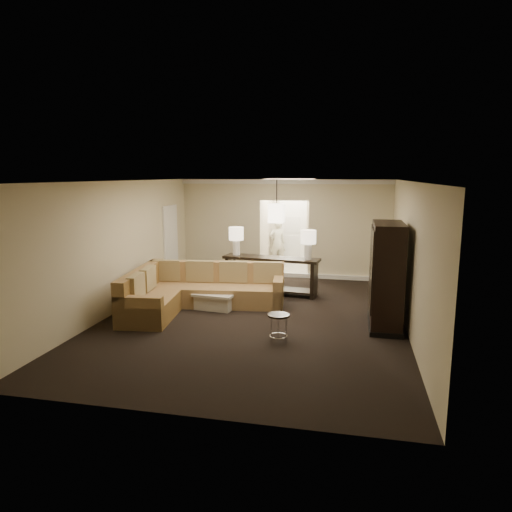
% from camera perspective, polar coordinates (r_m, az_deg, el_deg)
% --- Properties ---
extents(ground, '(8.00, 8.00, 0.00)m').
position_cam_1_polar(ground, '(9.54, -0.20, -7.72)').
color(ground, black).
rests_on(ground, ground).
extents(wall_back, '(6.00, 0.04, 2.80)m').
position_cam_1_polar(wall_back, '(13.11, 3.50, 3.43)').
color(wall_back, beige).
rests_on(wall_back, ground).
extents(wall_front, '(6.00, 0.04, 2.80)m').
position_cam_1_polar(wall_front, '(5.46, -9.17, -6.23)').
color(wall_front, beige).
rests_on(wall_front, ground).
extents(wall_left, '(0.04, 8.00, 2.80)m').
position_cam_1_polar(wall_left, '(10.27, -16.80, 1.15)').
color(wall_left, beige).
rests_on(wall_left, ground).
extents(wall_right, '(0.04, 8.00, 2.80)m').
position_cam_1_polar(wall_right, '(9.07, 18.65, -0.09)').
color(wall_right, beige).
rests_on(wall_right, ground).
extents(ceiling, '(6.00, 8.00, 0.02)m').
position_cam_1_polar(ceiling, '(9.09, -0.21, 9.34)').
color(ceiling, white).
rests_on(ceiling, wall_back).
extents(crown_molding, '(6.00, 0.10, 0.12)m').
position_cam_1_polar(crown_molding, '(12.97, 3.53, 9.25)').
color(crown_molding, white).
rests_on(crown_molding, wall_back).
extents(baseboard, '(6.00, 0.10, 0.12)m').
position_cam_1_polar(baseboard, '(13.28, 3.41, -2.34)').
color(baseboard, white).
rests_on(baseboard, ground).
extents(side_door, '(0.05, 0.90, 2.10)m').
position_cam_1_polar(side_door, '(12.80, -10.61, 1.53)').
color(side_door, white).
rests_on(side_door, ground).
extents(foyer, '(1.44, 2.02, 2.80)m').
position_cam_1_polar(foyer, '(14.44, 4.29, 3.64)').
color(foyer, silver).
rests_on(foyer, ground).
extents(sectional_sofa, '(3.27, 2.78, 0.95)m').
position_cam_1_polar(sectional_sofa, '(10.21, -7.77, -4.41)').
color(sectional_sofa, brown).
rests_on(sectional_sofa, ground).
extents(coffee_table, '(1.01, 1.01, 0.38)m').
position_cam_1_polar(coffee_table, '(10.29, -4.77, -5.34)').
color(coffee_table, beige).
rests_on(coffee_table, ground).
extents(console_table, '(2.44, 0.86, 0.92)m').
position_cam_1_polar(console_table, '(11.30, 1.89, -2.00)').
color(console_table, black).
rests_on(console_table, ground).
extents(armoire, '(0.60, 1.41, 2.03)m').
position_cam_1_polar(armoire, '(9.13, 15.94, -2.62)').
color(armoire, black).
rests_on(armoire, ground).
extents(drink_table, '(0.39, 0.39, 0.49)m').
position_cam_1_polar(drink_table, '(8.19, 2.83, -8.21)').
color(drink_table, black).
rests_on(drink_table, ground).
extents(table_lamp_left, '(0.37, 0.37, 0.71)m').
position_cam_1_polar(table_lamp_left, '(11.47, -2.49, 2.46)').
color(table_lamp_left, white).
rests_on(table_lamp_left, console_table).
extents(table_lamp_right, '(0.37, 0.37, 0.71)m').
position_cam_1_polar(table_lamp_right, '(10.91, 6.55, 2.01)').
color(table_lamp_right, white).
rests_on(table_lamp_right, console_table).
extents(pendant_light, '(0.38, 0.38, 1.09)m').
position_cam_1_polar(pendant_light, '(11.78, 2.59, 5.38)').
color(pendant_light, black).
rests_on(pendant_light, ceiling).
extents(person, '(0.71, 0.61, 1.65)m').
position_cam_1_polar(person, '(14.82, 2.68, 1.97)').
color(person, beige).
rests_on(person, ground).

